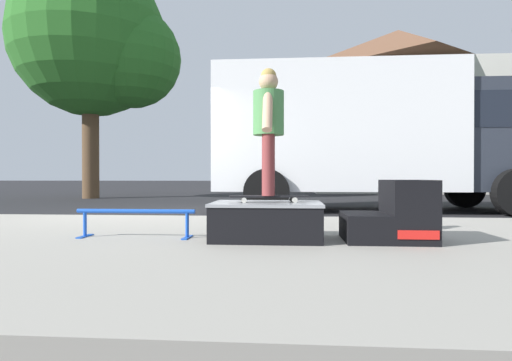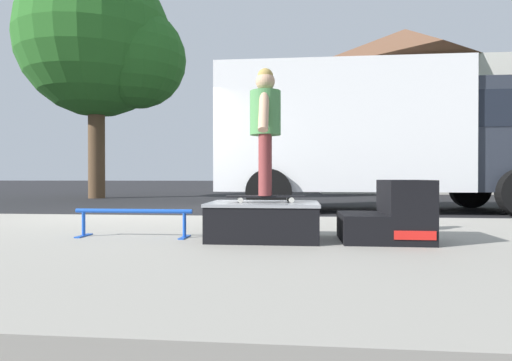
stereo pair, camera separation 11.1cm
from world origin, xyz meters
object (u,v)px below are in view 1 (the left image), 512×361
Objects in this scene: skate_box at (267,219)px; box_truck at (378,133)px; grind_rail at (136,217)px; skateboard at (268,197)px; kicker_ramp at (394,216)px; skater_kid at (269,121)px; street_tree_neighbour at (99,45)px.

box_truck reaches higher than skate_box.
skateboard is (1.37, -0.02, 0.21)m from grind_rail.
kicker_ramp is 1.54m from skater_kid.
skate_box is 0.88× the size of grind_rail.
kicker_ramp is 0.65× the size of skater_kid.
skater_kid reaches higher than skateboard.
skater_kid is at bearing -10.46° from skate_box.
grind_rail is at bearing 179.15° from skate_box.
skateboard is (-1.23, -0.00, 0.18)m from kicker_ramp.
skate_box reaches higher than grind_rail.
skate_box is 1.35m from grind_rail.
skater_kid is (0.02, -0.00, 0.98)m from skate_box.
box_truck is at bearing -28.36° from street_tree_neighbour.
street_tree_neighbour is at bearing 123.01° from skate_box.
kicker_ramp is at bearing 0.14° from skater_kid.
grind_rail is 1.39m from skateboard.
street_tree_neighbour is at bearing 127.89° from kicker_ramp.
skater_kid is at bearing -112.71° from box_truck.
skateboard is 0.10× the size of street_tree_neighbour.
street_tree_neighbour is (-8.45, 4.56, 3.59)m from box_truck.
grind_rail is 1.55× the size of skateboard.
box_truck is (0.92, 5.12, 1.33)m from kicker_ramp.
skateboard is at bearing -56.92° from street_tree_neighbour.
skate_box is 0.16× the size of box_truck.
skateboard is at bearing -153.43° from skater_kid.
skater_kid is (0.00, 0.00, 0.76)m from skateboard.
street_tree_neighbour is at bearing 123.08° from skater_kid.
skate_box is 0.86× the size of skater_kid.
box_truck is (2.14, 5.12, 0.40)m from skater_kid.
skateboard is 0.76m from skater_kid.
box_truck is 0.86× the size of street_tree_neighbour.
box_truck is at bearing 67.10° from skate_box.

